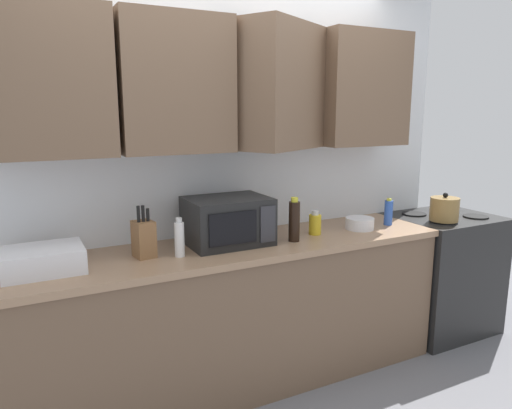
% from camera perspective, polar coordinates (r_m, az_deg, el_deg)
% --- Properties ---
extents(wall_back_with_cabinets, '(3.52, 0.60, 2.60)m').
position_cam_1_polar(wall_back_with_cabinets, '(2.95, -4.06, 9.14)').
color(wall_back_with_cabinets, white).
rests_on(wall_back_with_cabinets, ground_plane).
extents(counter_run, '(2.65, 0.63, 0.90)m').
position_cam_1_polar(counter_run, '(3.00, -2.00, -13.03)').
color(counter_run, brown).
rests_on(counter_run, ground_plane).
extents(stove_range, '(0.76, 0.64, 0.91)m').
position_cam_1_polar(stove_range, '(3.98, 21.24, -7.61)').
color(stove_range, black).
rests_on(stove_range, ground_plane).
extents(kettle, '(0.20, 0.20, 0.20)m').
position_cam_1_polar(kettle, '(3.63, 21.70, -0.51)').
color(kettle, olive).
rests_on(kettle, stove_range).
extents(microwave, '(0.48, 0.37, 0.28)m').
position_cam_1_polar(microwave, '(2.83, -3.41, -1.98)').
color(microwave, black).
rests_on(microwave, counter_run).
extents(dish_rack, '(0.38, 0.30, 0.12)m').
position_cam_1_polar(dish_rack, '(2.59, -24.22, -6.09)').
color(dish_rack, silver).
rests_on(dish_rack, counter_run).
extents(knife_block, '(0.12, 0.13, 0.29)m').
position_cam_1_polar(knife_block, '(2.65, -13.33, -3.98)').
color(knife_block, brown).
rests_on(knife_block, counter_run).
extents(bottle_soy_dark, '(0.07, 0.07, 0.27)m').
position_cam_1_polar(bottle_soy_dark, '(2.89, 4.62, -1.95)').
color(bottle_soy_dark, black).
rests_on(bottle_soy_dark, counter_run).
extents(bottle_yellow_mustard, '(0.08, 0.08, 0.16)m').
position_cam_1_polar(bottle_yellow_mustard, '(3.08, 7.10, -2.31)').
color(bottle_yellow_mustard, gold).
rests_on(bottle_yellow_mustard, counter_run).
extents(bottle_blue_cleaner, '(0.06, 0.06, 0.19)m').
position_cam_1_polar(bottle_blue_cleaner, '(3.43, 15.63, -0.92)').
color(bottle_blue_cleaner, '#2D56B7').
rests_on(bottle_blue_cleaner, counter_run).
extents(bottle_white_jar, '(0.05, 0.05, 0.22)m').
position_cam_1_polar(bottle_white_jar, '(2.62, -9.19, -4.07)').
color(bottle_white_jar, white).
rests_on(bottle_white_jar, counter_run).
extents(bowl_ceramic_small, '(0.19, 0.19, 0.08)m').
position_cam_1_polar(bowl_ceramic_small, '(3.27, 12.35, -2.23)').
color(bowl_ceramic_small, silver).
rests_on(bowl_ceramic_small, counter_run).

